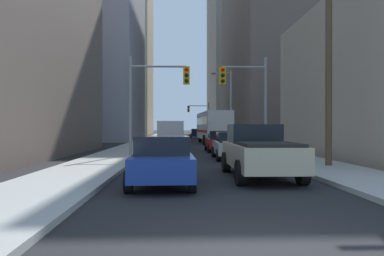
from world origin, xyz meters
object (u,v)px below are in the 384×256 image
Objects in this scene: cargo_van_white at (171,133)px; sedan_silver at (231,145)px; traffic_signal_near_right at (246,90)px; sedan_red at (219,141)px; sedan_navy at (196,133)px; city_bus at (213,126)px; sedan_blue at (162,160)px; traffic_signal_far_right at (199,114)px; sedan_grey at (174,135)px; pickup_truck_beige at (259,151)px; traffic_signal_near_left at (156,89)px.

cargo_van_white reaches higher than sedan_silver.
sedan_silver is at bearing -125.07° from traffic_signal_near_right.
sedan_silver is at bearing -90.42° from sedan_red.
sedan_red is at bearing -89.92° from sedan_navy.
sedan_navy is at bearing 92.56° from city_bus.
city_bus is 2.73× the size of sedan_navy.
sedan_blue is (0.04, -19.11, -0.52)m from cargo_van_white.
sedan_navy is (-0.00, 39.89, 0.00)m from sedan_silver.
traffic_signal_far_right is at bearing 82.61° from cargo_van_white.
traffic_signal_near_right is (0.22, -18.58, 2.07)m from city_bus.
sedan_grey is 1.00× the size of sedan_navy.
cargo_van_white is at bearing 101.07° from pickup_truck_beige.
sedan_navy is 4.23m from traffic_signal_far_right.
sedan_grey is 27.25m from traffic_signal_near_left.
pickup_truck_beige is at bearing -78.93° from cargo_van_white.
cargo_van_white is 18.70m from sedan_grey.
pickup_truck_beige reaches higher than sedan_navy.
city_bus is 1.93× the size of traffic_signal_near_left.
sedan_grey is 11.78m from sedan_navy.
cargo_van_white is at bearing -113.23° from city_bus.
pickup_truck_beige is at bearing -90.94° from traffic_signal_far_right.
traffic_signal_near_left is at bearing 114.75° from pickup_truck_beige.
city_bus is at bearing 81.57° from sedan_blue.
sedan_navy is (3.47, 49.08, 0.00)m from sedan_blue.
sedan_silver is 0.71× the size of traffic_signal_far_right.
city_bus is 2.73× the size of sedan_silver.
sedan_navy is at bearing 73.22° from sedan_grey.
sedan_navy is 38.69m from traffic_signal_near_left.
city_bus reaches higher than sedan_silver.
pickup_truck_beige is 3.78m from sedan_blue.
sedan_silver is 1.01× the size of sedan_red.
pickup_truck_beige is at bearing -90.85° from sedan_silver.
sedan_silver is 42.60m from traffic_signal_far_right.
sedan_navy is 0.71× the size of traffic_signal_near_left.
traffic_signal_near_left is at bearing -96.36° from sedan_navy.
traffic_signal_far_right is (-0.39, 40.91, 0.04)m from traffic_signal_near_right.
traffic_signal_far_right is (4.11, 13.86, 3.27)m from sedan_grey.
city_bus is 18.70m from traffic_signal_near_right.
sedan_silver is at bearing -83.22° from sedan_grey.
sedan_grey is at bearing 89.67° from cargo_van_white.
pickup_truck_beige reaches higher than sedan_silver.
sedan_blue and sedan_silver have the same top height.
traffic_signal_near_right is at bearing 54.93° from sedan_silver.
cargo_van_white is 0.87× the size of traffic_signal_near_right.
traffic_signal_near_right is at bearing -89.46° from traffic_signal_far_right.
traffic_signal_near_left is at bearing 159.86° from sedan_silver.
sedan_grey is (-3.45, 22.26, 0.00)m from sedan_red.
city_bus is at bearing -89.57° from traffic_signal_far_right.
sedan_silver and sedan_navy have the same top height.
sedan_navy is (-0.05, 33.54, 0.00)m from sedan_red.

